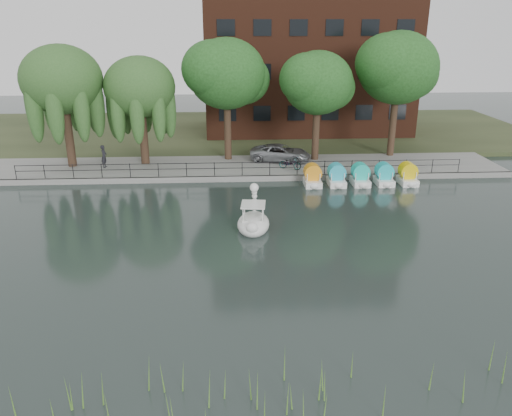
{
  "coord_description": "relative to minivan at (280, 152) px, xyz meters",
  "views": [
    {
      "loc": [
        -0.88,
        -21.42,
        10.79
      ],
      "look_at": [
        0.5,
        4.0,
        1.3
      ],
      "focal_mm": 35.0,
      "sensor_mm": 36.0,
      "label": 1
    }
  ],
  "objects": [
    {
      "name": "kerb",
      "position": [
        -3.16,
        -4.0,
        -0.96
      ],
      "size": [
        40.0,
        0.25,
        0.4
      ],
      "primitive_type": "cube",
      "color": "gray",
      "rests_on": "ground_plane"
    },
    {
      "name": "pedal_boat_row",
      "position": [
        5.14,
        -5.2,
        -0.55
      ],
      "size": [
        7.95,
        1.7,
        1.4
      ],
      "color": "white",
      "rests_on": "ground_plane"
    },
    {
      "name": "willow_mid",
      "position": [
        -10.66,
        -0.05,
        5.09
      ],
      "size": [
        5.32,
        5.32,
        8.15
      ],
      "color": "#473323",
      "rests_on": "promenade"
    },
    {
      "name": "broadleaf_right",
      "position": [
        2.84,
        0.45,
        5.23
      ],
      "size": [
        5.4,
        5.4,
        8.32
      ],
      "color": "#473323",
      "rests_on": "promenade"
    },
    {
      "name": "reed_bank",
      "position": [
        -1.16,
        -26.55,
        -0.56
      ],
      "size": [
        24.0,
        2.4,
        1.2
      ],
      "color": "#669938",
      "rests_on": "ground_plane"
    },
    {
      "name": "swan_boat",
      "position": [
        -2.79,
        -12.89,
        -0.63
      ],
      "size": [
        2.05,
        2.99,
        2.38
      ],
      "rotation": [
        0.0,
        0.0,
        -0.1
      ],
      "color": "white",
      "rests_on": "ground_plane"
    },
    {
      "name": "bicycle",
      "position": [
        0.5,
        -2.35,
        -0.26
      ],
      "size": [
        1.26,
        1.81,
        1.0
      ],
      "primitive_type": "imported",
      "rotation": [
        0.0,
        0.0,
        1.14
      ],
      "color": "gray",
      "rests_on": "promenade"
    },
    {
      "name": "pedestrian",
      "position": [
        -13.57,
        -1.11,
        0.23
      ],
      "size": [
        0.54,
        0.75,
        1.98
      ],
      "primitive_type": "imported",
      "rotation": [
        0.0,
        0.0,
        1.49
      ],
      "color": "black",
      "rests_on": "promenade"
    },
    {
      "name": "promenade",
      "position": [
        -3.16,
        -1.05,
        -0.96
      ],
      "size": [
        40.0,
        6.0,
        0.4
      ],
      "primitive_type": "cube",
      "color": "gray",
      "rests_on": "ground_plane"
    },
    {
      "name": "broadleaf_far",
      "position": [
        9.34,
        1.45,
        6.24
      ],
      "size": [
        6.3,
        6.3,
        9.71
      ],
      "color": "#473323",
      "rests_on": "promenade"
    },
    {
      "name": "ground_plane",
      "position": [
        -3.16,
        -17.05,
        -1.16
      ],
      "size": [
        120.0,
        120.0,
        0.0
      ],
      "primitive_type": "plane",
      "color": "#323D3B"
    },
    {
      "name": "railing",
      "position": [
        -3.16,
        -3.8,
        -0.01
      ],
      "size": [
        32.0,
        0.05,
        1.0
      ],
      "color": "black",
      "rests_on": "promenade"
    },
    {
      "name": "apartment_building",
      "position": [
        3.84,
        12.92,
        8.2
      ],
      "size": [
        20.0,
        10.07,
        18.0
      ],
      "color": "#4C1E16",
      "rests_on": "land_strip"
    },
    {
      "name": "land_strip",
      "position": [
        -3.16,
        12.95,
        -0.98
      ],
      "size": [
        60.0,
        22.0,
        0.36
      ],
      "primitive_type": "cube",
      "color": "#47512D",
      "rests_on": "ground_plane"
    },
    {
      "name": "minivan",
      "position": [
        0.0,
        0.0,
        0.0
      ],
      "size": [
        3.77,
        5.89,
        1.51
      ],
      "primitive_type": "imported",
      "rotation": [
        0.0,
        0.0,
        1.32
      ],
      "color": "gray",
      "rests_on": "promenade"
    },
    {
      "name": "willow_left",
      "position": [
        -16.16,
        -0.55,
        5.72
      ],
      "size": [
        5.88,
        5.88,
        9.01
      ],
      "color": "#473323",
      "rests_on": "promenade"
    },
    {
      "name": "broadleaf_center",
      "position": [
        -4.16,
        0.95,
        5.9
      ],
      "size": [
        6.0,
        6.0,
        9.25
      ],
      "color": "#473323",
      "rests_on": "promenade"
    }
  ]
}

